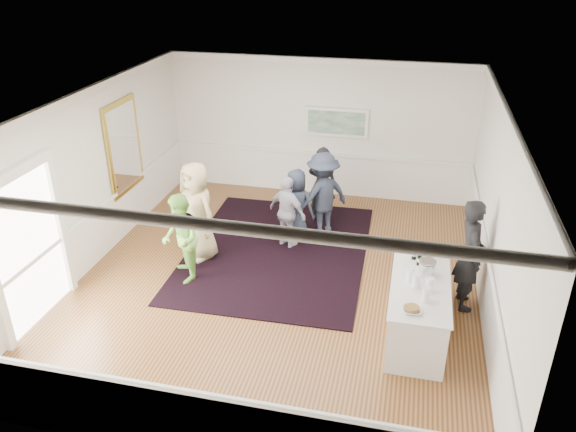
% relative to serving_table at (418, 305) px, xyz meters
% --- Properties ---
extents(floor, '(8.00, 8.00, 0.00)m').
position_rel_serving_table_xyz_m(floor, '(-2.45, 0.90, -0.47)').
color(floor, brown).
rests_on(floor, ground).
extents(ceiling, '(7.00, 8.00, 0.02)m').
position_rel_serving_table_xyz_m(ceiling, '(-2.45, 0.90, 2.73)').
color(ceiling, white).
rests_on(ceiling, wall_back).
extents(wall_left, '(0.02, 8.00, 3.20)m').
position_rel_serving_table_xyz_m(wall_left, '(-5.95, 0.90, 1.13)').
color(wall_left, white).
rests_on(wall_left, floor).
extents(wall_right, '(0.02, 8.00, 3.20)m').
position_rel_serving_table_xyz_m(wall_right, '(1.05, 0.90, 1.13)').
color(wall_right, white).
rests_on(wall_right, floor).
extents(wall_back, '(7.00, 0.02, 3.20)m').
position_rel_serving_table_xyz_m(wall_back, '(-2.45, 4.90, 1.13)').
color(wall_back, white).
rests_on(wall_back, floor).
extents(wall_front, '(7.00, 0.02, 3.20)m').
position_rel_serving_table_xyz_m(wall_front, '(-2.45, -3.10, 1.13)').
color(wall_front, white).
rests_on(wall_front, floor).
extents(wainscoting, '(7.00, 8.00, 1.00)m').
position_rel_serving_table_xyz_m(wainscoting, '(-2.45, 0.90, 0.03)').
color(wainscoting, white).
rests_on(wainscoting, floor).
extents(mirror, '(0.05, 1.25, 1.85)m').
position_rel_serving_table_xyz_m(mirror, '(-5.90, 2.20, 1.33)').
color(mirror, gold).
rests_on(mirror, wall_left).
extents(doorway, '(0.10, 1.78, 2.56)m').
position_rel_serving_table_xyz_m(doorway, '(-5.89, -1.00, 0.95)').
color(doorway, white).
rests_on(doorway, wall_left).
extents(landscape_painting, '(1.44, 0.06, 0.66)m').
position_rel_serving_table_xyz_m(landscape_painting, '(-2.05, 4.85, 1.31)').
color(landscape_painting, white).
rests_on(landscape_painting, wall_back).
extents(area_rug, '(3.51, 4.55, 0.02)m').
position_rel_serving_table_xyz_m(area_rug, '(-2.70, 1.89, -0.46)').
color(area_rug, black).
rests_on(area_rug, floor).
extents(serving_table, '(0.87, 2.29, 0.93)m').
position_rel_serving_table_xyz_m(serving_table, '(0.00, 0.00, 0.00)').
color(serving_table, silver).
rests_on(serving_table, floor).
extents(bartender, '(0.56, 0.76, 1.91)m').
position_rel_serving_table_xyz_m(bartender, '(0.75, 0.87, 0.49)').
color(bartender, black).
rests_on(bartender, floor).
extents(guest_tan, '(1.11, 1.01, 1.91)m').
position_rel_serving_table_xyz_m(guest_tan, '(-4.10, 1.39, 0.49)').
color(guest_tan, tan).
rests_on(guest_tan, floor).
extents(guest_green, '(0.94, 1.00, 1.63)m').
position_rel_serving_table_xyz_m(guest_green, '(-4.10, 0.57, 0.35)').
color(guest_green, '#81C950').
rests_on(guest_green, floor).
extents(guest_lilac, '(0.93, 0.71, 1.47)m').
position_rel_serving_table_xyz_m(guest_lilac, '(-2.55, 2.17, 0.27)').
color(guest_lilac, silver).
rests_on(guest_lilac, floor).
extents(guest_dark_a, '(1.30, 1.28, 1.79)m').
position_rel_serving_table_xyz_m(guest_dark_a, '(-1.97, 2.75, 0.43)').
color(guest_dark_a, '#222939').
rests_on(guest_dark_a, floor).
extents(guest_dark_b, '(0.63, 0.44, 1.66)m').
position_rel_serving_table_xyz_m(guest_dark_b, '(-2.11, 3.48, 0.36)').
color(guest_dark_b, black).
rests_on(guest_dark_b, floor).
extents(guest_navy, '(0.81, 0.60, 1.51)m').
position_rel_serving_table_xyz_m(guest_navy, '(-2.45, 2.45, 0.29)').
color(guest_navy, '#222939').
rests_on(guest_navy, floor).
extents(wine_bottles, '(0.31, 0.28, 0.31)m').
position_rel_serving_table_xyz_m(wine_bottles, '(0.00, 0.53, 0.61)').
color(wine_bottles, black).
rests_on(wine_bottles, serving_table).
extents(juice_pitchers, '(0.39, 0.60, 0.24)m').
position_rel_serving_table_xyz_m(juice_pitchers, '(-0.01, -0.30, 0.58)').
color(juice_pitchers, '#70C345').
rests_on(juice_pitchers, serving_table).
extents(ice_bucket, '(0.26, 0.26, 0.25)m').
position_rel_serving_table_xyz_m(ice_bucket, '(0.07, 0.14, 0.57)').
color(ice_bucket, silver).
rests_on(ice_bucket, serving_table).
extents(nut_bowl, '(0.27, 0.27, 0.08)m').
position_rel_serving_table_xyz_m(nut_bowl, '(-0.11, -0.86, 0.50)').
color(nut_bowl, white).
rests_on(nut_bowl, serving_table).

